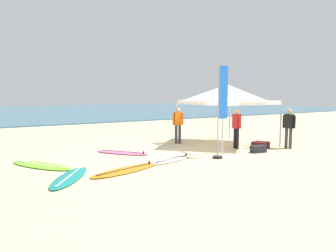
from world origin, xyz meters
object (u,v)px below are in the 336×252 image
at_px(surfboard_white, 172,160).
at_px(gear_bag_near_tent, 258,149).
at_px(surfboard_lime, 41,165).
at_px(gear_bag_on_sand, 262,145).
at_px(surfboard_pink, 123,153).
at_px(person_black, 289,126).
at_px(surfboard_orange, 125,170).
at_px(canopy_tent, 227,93).
at_px(banner_flag, 221,115).
at_px(person_red, 236,126).
at_px(gear_bag_by_pole, 259,145).
at_px(person_orange, 178,123).
at_px(surfboard_teal, 70,177).

distance_m(surfboard_white, gear_bag_near_tent, 3.79).
bearing_deg(surfboard_lime, gear_bag_on_sand, -7.78).
height_order(surfboard_pink, person_black, person_black).
distance_m(surfboard_white, surfboard_orange, 2.08).
bearing_deg(canopy_tent, gear_bag_on_sand, -60.69).
bearing_deg(banner_flag, person_black, 0.26).
xyz_separation_m(surfboard_orange, person_black, (7.53, 0.07, 0.95)).
xyz_separation_m(person_black, banner_flag, (-3.78, -0.02, 0.59)).
distance_m(person_black, gear_bag_near_tent, 1.96).
relative_size(person_black, gear_bag_on_sand, 2.85).
distance_m(canopy_tent, person_red, 1.75).
bearing_deg(gear_bag_by_pole, person_red, 149.81).
height_order(surfboard_orange, banner_flag, banner_flag).
relative_size(surfboard_lime, gear_bag_near_tent, 4.28).
relative_size(surfboard_white, gear_bag_by_pole, 3.39).
distance_m(person_red, gear_bag_by_pole, 1.30).
xyz_separation_m(person_orange, gear_bag_by_pole, (2.27, -2.91, -0.85)).
height_order(person_red, gear_bag_by_pole, person_red).
bearing_deg(banner_flag, person_orange, 83.10).
height_order(surfboard_orange, gear_bag_near_tent, gear_bag_near_tent).
height_order(surfboard_teal, gear_bag_near_tent, gear_bag_near_tent).
height_order(canopy_tent, gear_bag_by_pole, canopy_tent).
distance_m(person_red, gear_bag_on_sand, 1.47).
height_order(person_red, gear_bag_near_tent, person_red).
bearing_deg(person_black, gear_bag_on_sand, 138.90).
xyz_separation_m(surfboard_teal, gear_bag_on_sand, (8.38, 0.71, 0.10)).
height_order(surfboard_lime, surfboard_teal, same).
bearing_deg(canopy_tent, surfboard_white, -157.35).
bearing_deg(surfboard_white, banner_flag, -16.17).
bearing_deg(surfboard_white, gear_bag_by_pole, 1.93).
bearing_deg(banner_flag, surfboard_lime, 161.82).
bearing_deg(person_black, banner_flag, -179.74).
height_order(surfboard_white, surfboard_orange, same).
xyz_separation_m(surfboard_orange, person_orange, (4.19, 3.61, 0.95)).
bearing_deg(banner_flag, surfboard_pink, 136.45).
distance_m(canopy_tent, surfboard_white, 4.86).
relative_size(surfboard_white, surfboard_lime, 0.79).
height_order(canopy_tent, surfboard_white, canopy_tent).
bearing_deg(canopy_tent, surfboard_lime, -178.47).
distance_m(person_red, banner_flag, 2.26).
xyz_separation_m(surfboard_lime, gear_bag_by_pole, (8.57, -1.27, 0.10)).
height_order(surfboard_white, gear_bag_by_pole, gear_bag_by_pole).
bearing_deg(person_red, canopy_tent, 72.06).
distance_m(gear_bag_by_pole, gear_bag_on_sand, 0.28).
bearing_deg(gear_bag_near_tent, surfboard_white, 172.88).
distance_m(surfboard_white, person_red, 3.78).
bearing_deg(canopy_tent, person_red, -107.94).
relative_size(surfboard_white, banner_flag, 0.60).
height_order(surfboard_lime, gear_bag_on_sand, gear_bag_on_sand).
bearing_deg(surfboard_pink, canopy_tent, -5.49).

